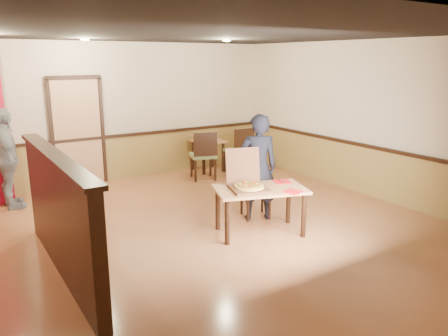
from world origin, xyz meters
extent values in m
plane|color=#B26E45|center=(0.00, 0.00, 0.00)|extent=(7.00, 7.00, 0.00)
plane|color=black|center=(0.00, 0.00, 2.80)|extent=(7.00, 7.00, 0.00)
plane|color=beige|center=(0.00, 3.50, 1.40)|extent=(7.00, 0.00, 7.00)
plane|color=beige|center=(3.50, 0.00, 1.40)|extent=(0.00, 7.00, 7.00)
cube|color=olive|center=(0.00, 3.47, 0.45)|extent=(7.00, 0.04, 0.90)
cube|color=black|center=(0.00, 3.45, 0.92)|extent=(7.00, 0.06, 0.06)
cube|color=olive|center=(3.47, 0.00, 0.45)|extent=(0.04, 7.00, 0.90)
cube|color=black|center=(3.45, 0.00, 0.92)|extent=(0.06, 7.00, 0.06)
cube|color=tan|center=(-0.80, 3.46, 1.05)|extent=(0.90, 0.06, 2.10)
cube|color=black|center=(-2.00, -0.20, 0.70)|extent=(0.14, 3.00, 1.40)
cube|color=black|center=(-2.00, -0.20, 1.42)|extent=(0.20, 3.10, 0.05)
cylinder|color=#F8EFAE|center=(-0.80, 2.50, 2.78)|extent=(0.14, 0.14, 0.02)
cylinder|color=#F8EFAE|center=(1.40, 1.50, 2.78)|extent=(0.14, 0.14, 0.02)
cube|color=tan|center=(0.68, -0.49, 0.66)|extent=(1.44, 1.10, 0.04)
cylinder|color=black|center=(0.06, -0.58, 0.32)|extent=(0.07, 0.07, 0.64)
cylinder|color=black|center=(0.24, -0.04, 0.32)|extent=(0.07, 0.07, 0.64)
cylinder|color=black|center=(1.11, -0.94, 0.32)|extent=(0.07, 0.07, 0.64)
cylinder|color=black|center=(1.30, -0.40, 0.32)|extent=(0.07, 0.07, 0.64)
cube|color=#627142|center=(1.03, 0.09, 0.43)|extent=(0.55, 0.55, 0.06)
cube|color=black|center=(1.10, 0.27, 0.67)|extent=(0.40, 0.17, 0.41)
cylinder|color=black|center=(0.81, -0.02, 0.19)|extent=(0.04, 0.04, 0.37)
cylinder|color=black|center=(0.92, 0.31, 0.19)|extent=(0.04, 0.04, 0.37)
cylinder|color=black|center=(1.15, -0.14, 0.19)|extent=(0.04, 0.04, 0.37)
cylinder|color=black|center=(1.26, 0.20, 0.19)|extent=(0.04, 0.04, 0.37)
cube|color=#627142|center=(1.48, 2.50, 0.51)|extent=(0.63, 0.63, 0.07)
cube|color=black|center=(1.41, 2.28, 0.78)|extent=(0.48, 0.18, 0.48)
cylinder|color=black|center=(1.74, 2.64, 0.22)|extent=(0.05, 0.05, 0.44)
cylinder|color=black|center=(1.61, 2.24, 0.22)|extent=(0.05, 0.05, 0.44)
cylinder|color=black|center=(1.34, 2.76, 0.22)|extent=(0.05, 0.05, 0.44)
cylinder|color=black|center=(1.21, 2.36, 0.22)|extent=(0.05, 0.05, 0.44)
cube|color=#627142|center=(2.38, 2.50, 0.51)|extent=(0.53, 0.53, 0.07)
cube|color=black|center=(2.37, 2.27, 0.78)|extent=(0.49, 0.06, 0.48)
cylinder|color=black|center=(2.59, 2.70, 0.22)|extent=(0.05, 0.05, 0.44)
cylinder|color=black|center=(2.58, 2.28, 0.22)|extent=(0.05, 0.05, 0.44)
cylinder|color=black|center=(2.18, 2.72, 0.22)|extent=(0.05, 0.05, 0.44)
cylinder|color=black|center=(2.16, 2.30, 0.22)|extent=(0.05, 0.05, 0.44)
cube|color=tan|center=(1.93, 3.05, 0.68)|extent=(0.67, 0.67, 0.04)
cylinder|color=black|center=(1.67, 2.81, 0.33)|extent=(0.07, 0.07, 0.66)
cylinder|color=black|center=(1.69, 3.30, 0.33)|extent=(0.07, 0.07, 0.66)
cylinder|color=black|center=(2.16, 2.80, 0.33)|extent=(0.07, 0.07, 0.66)
cylinder|color=black|center=(2.18, 3.29, 0.33)|extent=(0.07, 0.07, 0.66)
imported|color=black|center=(1.01, 0.01, 0.83)|extent=(0.72, 0.63, 1.67)
imported|color=gray|center=(-2.18, 2.68, 0.85)|extent=(0.45, 1.01, 1.69)
cube|color=brown|center=(0.49, -0.48, 0.70)|extent=(0.63, 0.63, 0.04)
cube|color=brown|center=(0.58, -0.20, 0.97)|extent=(0.51, 0.24, 0.50)
cylinder|color=#E3BF52|center=(0.49, -0.48, 0.73)|extent=(0.52, 0.52, 0.03)
cube|color=red|center=(0.94, -0.88, 0.69)|extent=(0.28, 0.28, 0.01)
cylinder|color=silver|center=(0.91, -0.88, 0.69)|extent=(0.07, 0.19, 0.01)
cube|color=silver|center=(0.97, -0.88, 0.69)|extent=(0.08, 0.20, 0.00)
cube|color=red|center=(1.14, -0.42, 0.69)|extent=(0.31, 0.31, 0.01)
cylinder|color=silver|center=(1.11, -0.42, 0.69)|extent=(0.09, 0.19, 0.01)
cube|color=silver|center=(1.17, -0.42, 0.69)|extent=(0.10, 0.20, 0.00)
cylinder|color=maroon|center=(2.02, 3.17, 0.78)|extent=(0.07, 0.07, 0.16)
camera|label=1|loc=(-2.98, -5.20, 2.47)|focal=35.00mm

